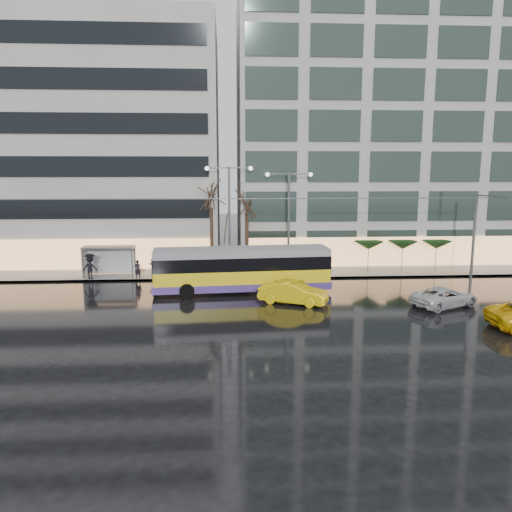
{
  "coord_description": "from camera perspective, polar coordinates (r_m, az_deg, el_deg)",
  "views": [
    {
      "loc": [
        1.74,
        -30.87,
        8.97
      ],
      "look_at": [
        3.89,
        5.0,
        2.67
      ],
      "focal_mm": 35.0,
      "sensor_mm": 36.0,
      "label": 1
    }
  ],
  "objects": [
    {
      "name": "parasol_c",
      "position": [
        46.14,
        19.93,
        1.22
      ],
      "size": [
        2.5,
        2.5,
        2.65
      ],
      "color": "#595B60",
      "rests_on": "sidewalk"
    },
    {
      "name": "tree_b",
      "position": [
        42.18,
        -1.04,
        6.44
      ],
      "size": [
        3.2,
        3.2,
        7.7
      ],
      "color": "black",
      "rests_on": "sidewalk"
    },
    {
      "name": "sedan_silver",
      "position": [
        35.19,
        20.74,
        -4.39
      ],
      "size": [
        5.17,
        3.88,
        1.31
      ],
      "primitive_type": "imported",
      "rotation": [
        0.0,
        0.0,
        1.99
      ],
      "color": "silver",
      "rests_on": "ground"
    },
    {
      "name": "parasol_b",
      "position": [
        45.04,
        16.42,
        1.21
      ],
      "size": [
        2.5,
        2.5,
        2.65
      ],
      "color": "#595B60",
      "rests_on": "sidewalk"
    },
    {
      "name": "ground",
      "position": [
        32.19,
        -6.43,
        -6.3
      ],
      "size": [
        140.0,
        140.0,
        0.0
      ],
      "primitive_type": "plane",
      "color": "black",
      "rests_on": "ground"
    },
    {
      "name": "building_left",
      "position": [
        52.97,
        -23.49,
        11.49
      ],
      "size": [
        34.0,
        14.0,
        22.0
      ],
      "primitive_type": "cube",
      "color": "#A29F9B",
      "rests_on": "sidewalk"
    },
    {
      "name": "street_lamp_far",
      "position": [
        42.12,
        3.77,
        5.49
      ],
      "size": [
        3.96,
        0.36,
        8.53
      ],
      "color": "#595B60",
      "rests_on": "sidewalk"
    },
    {
      "name": "tree_a",
      "position": [
        41.93,
        -5.17,
        7.33
      ],
      "size": [
        3.2,
        3.2,
        8.4
      ],
      "color": "black",
      "rests_on": "sidewalk"
    },
    {
      "name": "building_right",
      "position": [
        52.9,
        16.08,
        13.55
      ],
      "size": [
        32.0,
        14.0,
        25.0
      ],
      "primitive_type": "cube",
      "color": "#A29F9B",
      "rests_on": "sidewalk"
    },
    {
      "name": "bus_shelter",
      "position": [
        43.34,
        -16.89,
        0.2
      ],
      "size": [
        4.2,
        1.6,
        2.51
      ],
      "color": "#595B60",
      "rests_on": "sidewalk"
    },
    {
      "name": "catenary",
      "position": [
        39.1,
        -4.5,
        2.98
      ],
      "size": [
        42.24,
        5.12,
        7.0
      ],
      "color": "#595B60",
      "rests_on": "ground"
    },
    {
      "name": "pedestrian_a",
      "position": [
        41.56,
        -13.39,
        -0.51
      ],
      "size": [
        1.15,
        1.17,
        2.19
      ],
      "color": "black",
      "rests_on": "sidewalk"
    },
    {
      "name": "pedestrian_b",
      "position": [
        42.26,
        -11.54,
        -0.97
      ],
      "size": [
        0.96,
        0.76,
        1.93
      ],
      "color": "black",
      "rests_on": "sidewalk"
    },
    {
      "name": "pedestrian_c",
      "position": [
        42.45,
        -18.43,
        -1.01
      ],
      "size": [
        1.25,
        0.86,
        2.11
      ],
      "color": "black",
      "rests_on": "sidewalk"
    },
    {
      "name": "parasol_a",
      "position": [
        44.11,
        12.75,
        1.19
      ],
      "size": [
        2.5,
        2.5,
        2.65
      ],
      "color": "#595B60",
      "rests_on": "sidewalk"
    },
    {
      "name": "street_lamp_near",
      "position": [
        41.77,
        -3.08,
        5.84
      ],
      "size": [
        3.96,
        0.36,
        9.03
      ],
      "color": "#595B60",
      "rests_on": "sidewalk"
    },
    {
      "name": "sidewalk",
      "position": [
        45.74,
        -3.04,
        -1.29
      ],
      "size": [
        80.0,
        10.0,
        0.15
      ],
      "primitive_type": "cube",
      "color": "gray",
      "rests_on": "ground"
    },
    {
      "name": "kerb",
      "position": [
        40.9,
        -2.99,
        -2.64
      ],
      "size": [
        80.0,
        0.1,
        0.15
      ],
      "primitive_type": "cube",
      "color": "slate",
      "rests_on": "ground"
    },
    {
      "name": "taxi_b",
      "position": [
        33.7,
        4.26,
        -4.19
      ],
      "size": [
        4.86,
        3.29,
        1.51
      ],
      "primitive_type": "imported",
      "rotation": [
        0.0,
        0.0,
        1.16
      ],
      "color": "yellow",
      "rests_on": "ground"
    },
    {
      "name": "trolleybus",
      "position": [
        36.53,
        -1.64,
        -1.69
      ],
      "size": [
        12.96,
        5.26,
        5.94
      ],
      "color": "yellow",
      "rests_on": "ground"
    }
  ]
}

